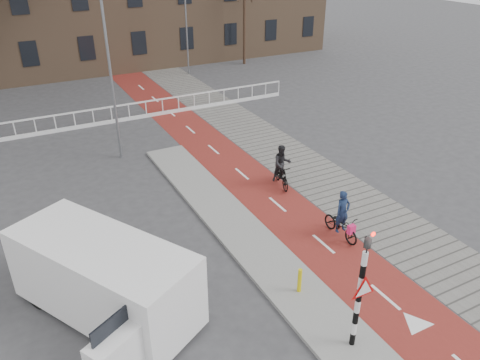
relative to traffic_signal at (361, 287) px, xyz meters
name	(u,v)px	position (x,y,z in m)	size (l,w,h in m)	color
ground	(323,293)	(0.60, 2.02, -1.99)	(120.00, 120.00, 0.00)	#38383A
bike_lane	(222,157)	(2.10, 12.02, -1.98)	(2.50, 60.00, 0.01)	maroon
sidewalk	(272,146)	(4.90, 12.02, -1.98)	(3.00, 60.00, 0.01)	slate
curb_island	(240,230)	(-0.10, 6.02, -1.93)	(1.80, 16.00, 0.12)	gray
traffic_signal	(361,287)	(0.00, 0.00, 0.00)	(0.80, 0.80, 3.68)	black
bollard	(300,280)	(-0.08, 2.32, -1.48)	(0.12, 0.12, 0.78)	#D2BD0B
cyclist_near	(341,222)	(2.89, 4.13, -1.39)	(0.64, 1.70, 1.78)	black
cyclist_far	(282,170)	(3.05, 8.28, -1.22)	(0.90, 1.75, 1.83)	black
van	(104,277)	(-5.20, 4.19, -0.77)	(4.52, 5.74, 2.31)	white
railing	(56,127)	(-4.40, 19.02, -1.68)	(28.00, 0.10, 0.99)	silver
tree_right	(244,16)	(11.66, 27.66, 1.75)	(0.23, 0.23, 7.48)	black
streetlight_near	(110,72)	(-2.17, 14.25, 2.11)	(0.12, 0.12, 8.21)	slate
streetlight_right	(186,23)	(6.40, 26.83, 1.72)	(0.12, 0.12, 7.43)	slate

